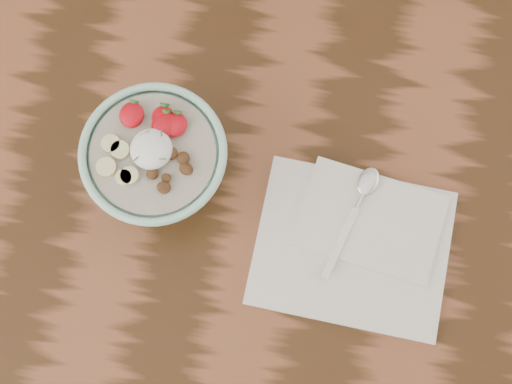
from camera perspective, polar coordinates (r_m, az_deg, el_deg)
table at (r=108.82cm, az=-4.78°, el=-1.80°), size 160.00×90.00×75.00cm
breakfast_bowl at (r=94.97cm, az=-7.94°, el=2.50°), size 19.00×19.00×12.77cm
napkin at (r=98.53cm, az=7.99°, el=-3.98°), size 27.05×23.04×1.60cm
spoon at (r=98.53cm, az=8.43°, el=-0.37°), size 6.64×16.72×0.88cm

